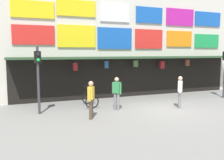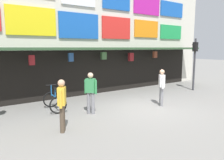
# 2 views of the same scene
# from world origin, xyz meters

# --- Properties ---
(ground_plane) EXTENTS (80.00, 80.00, 0.00)m
(ground_plane) POSITION_xyz_m (0.00, 0.00, 0.00)
(ground_plane) COLOR gray
(shopfront) EXTENTS (18.00, 2.60, 8.00)m
(shopfront) POSITION_xyz_m (-0.00, 4.57, 3.96)
(shopfront) COLOR beige
(shopfront) RESTS_ON ground
(traffic_light_far) EXTENTS (0.32, 0.35, 3.20)m
(traffic_light_far) POSITION_xyz_m (5.27, 1.31, 2.14)
(traffic_light_far) COLOR #38383D
(traffic_light_far) RESTS_ON ground
(bicycle_parked) EXTENTS (0.83, 1.22, 1.05)m
(bicycle_parked) POSITION_xyz_m (-3.46, 2.02, 0.39)
(bicycle_parked) COLOR black
(bicycle_parked) RESTS_ON ground
(pedestrian_in_yellow) EXTENTS (0.39, 0.45, 1.68)m
(pedestrian_in_yellow) POSITION_xyz_m (0.82, -0.08, 0.95)
(pedestrian_in_yellow) COLOR gray
(pedestrian_in_yellow) RESTS_ON ground
(pedestrian_in_white) EXTENTS (0.38, 0.46, 1.68)m
(pedestrian_in_white) POSITION_xyz_m (-4.11, -0.43, 0.95)
(pedestrian_in_white) COLOR brown
(pedestrian_in_white) RESTS_ON ground
(pedestrian_in_blue) EXTENTS (0.47, 0.48, 1.68)m
(pedestrian_in_blue) POSITION_xyz_m (-2.42, 0.72, 0.98)
(pedestrian_in_blue) COLOR gray
(pedestrian_in_blue) RESTS_ON ground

